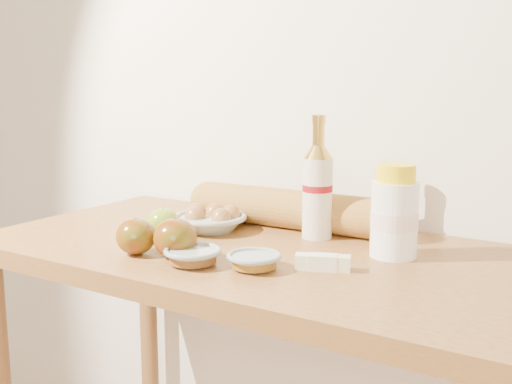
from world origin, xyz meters
TOP-DOWN VIEW (x-y plane):
  - back_wall at (0.00, 1.51)m, footprint 3.50×0.02m
  - table at (0.00, 1.18)m, footprint 1.20×0.60m
  - bourbon_bottle at (0.05, 1.31)m, footprint 0.08×0.08m
  - cream_bottle at (0.25, 1.26)m, footprint 0.12×0.12m
  - egg_bowl at (-0.18, 1.24)m, footprint 0.21×0.21m
  - baguette at (-0.04, 1.36)m, footprint 0.54×0.11m
  - apple_yellowgreen at (-0.23, 1.14)m, footprint 0.08×0.08m
  - apple_redgreen_front at (-0.19, 1.00)m, footprint 0.08×0.08m
  - apple_redgreen_right at (-0.10, 1.02)m, footprint 0.11×0.11m
  - sugar_bowl at (-0.05, 1.01)m, footprint 0.11×0.11m
  - syrup_bowl at (0.06, 1.04)m, footprint 0.13×0.13m
  - butter_stick at (0.17, 1.11)m, footprint 0.10×0.06m

SIDE VIEW (x-z plane):
  - table at x=0.00m, z-range 0.33..1.23m
  - butter_stick at x=0.17m, z-range 0.90..0.93m
  - syrup_bowl at x=0.06m, z-range 0.90..0.93m
  - sugar_bowl at x=-0.05m, z-range 0.90..0.93m
  - egg_bowl at x=-0.18m, z-range 0.89..0.95m
  - apple_yellowgreen at x=-0.23m, z-range 0.90..0.96m
  - apple_redgreen_front at x=-0.19m, z-range 0.90..0.97m
  - apple_redgreen_right at x=-0.10m, z-range 0.90..0.98m
  - baguette at x=-0.04m, z-range 0.90..0.99m
  - cream_bottle at x=0.25m, z-range 0.89..1.07m
  - bourbon_bottle at x=0.05m, z-range 0.88..1.14m
  - back_wall at x=0.00m, z-range 0.00..2.60m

